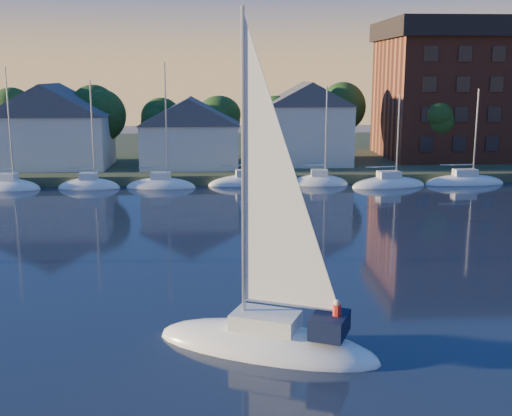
{
  "coord_description": "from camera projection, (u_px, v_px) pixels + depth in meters",
  "views": [
    {
      "loc": [
        -2.49,
        -17.95,
        11.81
      ],
      "look_at": [
        -0.26,
        22.0,
        3.36
      ],
      "focal_mm": 45.0,
      "sensor_mm": 36.0,
      "label": 1
    }
  ],
  "objects": [
    {
      "name": "shoreline_land",
      "position": [
        238.0,
        156.0,
        93.38
      ],
      "size": [
        160.0,
        50.0,
        2.0
      ],
      "primitive_type": "cube",
      "color": "#364226",
      "rests_on": "ground"
    },
    {
      "name": "wooden_dock",
      "position": [
        243.0,
        182.0,
        70.91
      ],
      "size": [
        120.0,
        3.0,
        1.0
      ],
      "primitive_type": "cube",
      "color": "brown",
      "rests_on": "ground"
    },
    {
      "name": "clubhouse_west",
      "position": [
        52.0,
        125.0,
        74.35
      ],
      "size": [
        13.65,
        9.45,
        9.64
      ],
      "color": "silver",
      "rests_on": "shoreline_land"
    },
    {
      "name": "clubhouse_centre",
      "position": [
        190.0,
        132.0,
        74.41
      ],
      "size": [
        11.55,
        8.4,
        8.08
      ],
      "color": "silver",
      "rests_on": "shoreline_land"
    },
    {
      "name": "clubhouse_east",
      "position": [
        307.0,
        122.0,
        76.95
      ],
      "size": [
        10.5,
        8.4,
        9.8
      ],
      "color": "silver",
      "rests_on": "shoreline_land"
    },
    {
      "name": "condo_block",
      "position": [
        500.0,
        89.0,
        83.39
      ],
      "size": [
        31.0,
        17.0,
        17.4
      ],
      "color": "brown",
      "rests_on": "shoreline_land"
    },
    {
      "name": "tree_line",
      "position": [
        256.0,
        111.0,
        80.29
      ],
      "size": [
        93.4,
        5.4,
        8.9
      ],
      "color": "#362618",
      "rests_on": "shoreline_land"
    },
    {
      "name": "moored_fleet",
      "position": [
        169.0,
        186.0,
        67.53
      ],
      "size": [
        71.5,
        2.4,
        12.05
      ],
      "color": "white",
      "rests_on": "ground"
    },
    {
      "name": "hero_sailboat",
      "position": [
        269.0,
        335.0,
        27.85
      ],
      "size": [
        10.57,
        6.98,
        15.52
      ],
      "rotation": [
        0.0,
        0.0,
        2.74
      ],
      "color": "white",
      "rests_on": "ground"
    }
  ]
}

